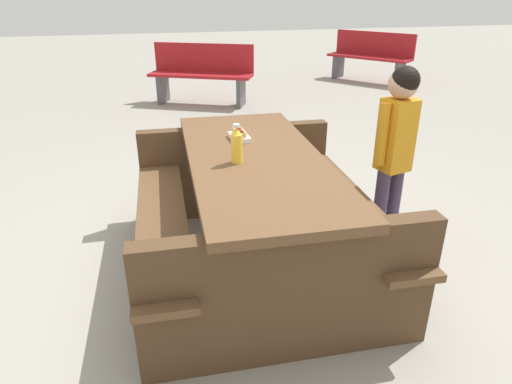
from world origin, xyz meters
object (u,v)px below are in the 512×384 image
at_px(soda_bottle, 237,145).
at_px(picnic_table, 256,204).
at_px(hotdog_tray, 239,135).
at_px(park_bench_far, 371,56).
at_px(park_bench_mid, 202,73).
at_px(child_in_coat, 396,136).

bearing_deg(soda_bottle, picnic_table, -61.77).
bearing_deg(hotdog_tray, park_bench_far, -34.57).
distance_m(soda_bottle, park_bench_mid, 4.49).
bearing_deg(picnic_table, soda_bottle, 118.23).
bearing_deg(child_in_coat, soda_bottle, 98.19).
bearing_deg(soda_bottle, park_bench_mid, -4.92).
relative_size(soda_bottle, park_bench_mid, 0.14).
xyz_separation_m(picnic_table, soda_bottle, (-0.07, 0.13, 0.41)).
bearing_deg(soda_bottle, child_in_coat, -81.81).
bearing_deg(park_bench_mid, hotdog_tray, 175.94).
height_order(picnic_table, park_bench_far, park_bench_far).
distance_m(picnic_table, park_bench_far, 6.37).
distance_m(soda_bottle, park_bench_far, 6.51).
height_order(picnic_table, park_bench_mid, park_bench_mid).
height_order(soda_bottle, hotdog_tray, soda_bottle).
bearing_deg(child_in_coat, hotdog_tray, 76.19).
xyz_separation_m(soda_bottle, child_in_coat, (0.15, -1.06, -0.08)).
relative_size(picnic_table, child_in_coat, 1.53).
relative_size(picnic_table, hotdog_tray, 10.05).
distance_m(hotdog_tray, park_bench_far, 6.13).
xyz_separation_m(soda_bottle, park_bench_far, (5.43, -3.57, -0.40)).
xyz_separation_m(soda_bottle, park_bench_mid, (4.46, -0.38, -0.40)).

